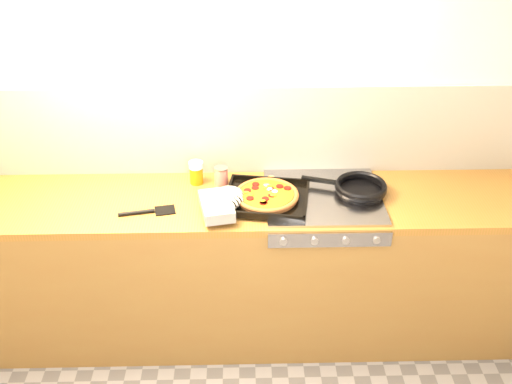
{
  "coord_description": "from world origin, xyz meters",
  "views": [
    {
      "loc": [
        0.04,
        -1.54,
        2.54
      ],
      "look_at": [
        0.1,
        1.08,
        0.95
      ],
      "focal_mm": 42.0,
      "sensor_mm": 36.0,
      "label": 1
    }
  ],
  "objects_px": {
    "pizza_on_tray": "(253,198)",
    "tomato_can": "(221,176)",
    "juice_glass": "(196,172)",
    "frying_pan": "(360,188)"
  },
  "relations": [
    {
      "from": "pizza_on_tray",
      "to": "juice_glass",
      "type": "bearing_deg",
      "value": 142.02
    },
    {
      "from": "tomato_can",
      "to": "juice_glass",
      "type": "xyz_separation_m",
      "value": [
        -0.13,
        0.02,
        0.01
      ]
    },
    {
      "from": "frying_pan",
      "to": "tomato_can",
      "type": "distance_m",
      "value": 0.74
    },
    {
      "from": "pizza_on_tray",
      "to": "tomato_can",
      "type": "distance_m",
      "value": 0.27
    },
    {
      "from": "tomato_can",
      "to": "juice_glass",
      "type": "distance_m",
      "value": 0.14
    },
    {
      "from": "pizza_on_tray",
      "to": "juice_glass",
      "type": "distance_m",
      "value": 0.38
    },
    {
      "from": "frying_pan",
      "to": "pizza_on_tray",
      "type": "bearing_deg",
      "value": -170.24
    },
    {
      "from": "pizza_on_tray",
      "to": "juice_glass",
      "type": "xyz_separation_m",
      "value": [
        -0.3,
        0.24,
        0.02
      ]
    },
    {
      "from": "tomato_can",
      "to": "juice_glass",
      "type": "relative_size",
      "value": 0.84
    },
    {
      "from": "pizza_on_tray",
      "to": "frying_pan",
      "type": "height_order",
      "value": "pizza_on_tray"
    }
  ]
}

